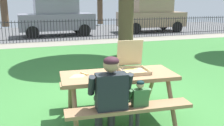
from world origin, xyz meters
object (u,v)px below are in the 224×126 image
Objects in this scene: pizza_slice_on_table at (79,75)px; adult_at_table at (110,93)px; pizza_box_open at (133,66)px; child_at_table at (138,101)px; parked_car_center at (151,15)px; parked_car_left at (56,17)px; picnic_table_foreground at (118,84)px.

adult_at_table reaches higher than pizza_slice_on_table.
pizza_box_open is 0.72m from child_at_table.
parked_car_left is at bearing 180.00° from parked_car_center.
pizza_slice_on_table is 10.40m from parked_car_left.
pizza_box_open is 0.43× the size of adult_at_table.
parked_car_left is (0.43, 10.95, 0.35)m from adult_at_table.
parked_car_left reaches higher than pizza_box_open.
picnic_table_foreground is 0.64m from pizza_slice_on_table.
adult_at_table is 0.44m from child_at_table.
parked_car_center is (5.49, 10.41, 0.15)m from pizza_box_open.
adult_at_table is at bearing -61.73° from pizza_slice_on_table.
parked_car_center is at bearing 61.05° from adult_at_table.
child_at_table is 12.38m from parked_car_center.
pizza_box_open is 11.77m from parked_car_center.
pizza_slice_on_table is at bearing -121.54° from parked_car_center.
parked_car_left reaches higher than picnic_table_foreground.
pizza_slice_on_table is at bearing 177.96° from pizza_box_open.
parked_car_center is at bearing 62.84° from child_at_table.
pizza_box_open is 0.62× the size of child_at_table.
parked_car_left is at bearing 89.24° from picnic_table_foreground.
parked_car_left reaches higher than pizza_slice_on_table.
pizza_box_open is at bearing 44.00° from adult_at_table.
pizza_slice_on_table is at bearing 171.06° from picnic_table_foreground.
parked_car_left is at bearing 89.86° from child_at_table.
pizza_box_open is 1.70× the size of pizza_slice_on_table.
parked_car_left and parked_car_center have the same top height.
pizza_box_open is 10.41m from parked_car_left.
picnic_table_foreground is 3.67× the size of pizza_box_open.
parked_car_center reaches higher than pizza_slice_on_table.
parked_car_left is at bearing 85.89° from pizza_slice_on_table.
pizza_box_open is 0.13× the size of parked_car_left.
picnic_table_foreground is at bearing 58.44° from adult_at_table.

